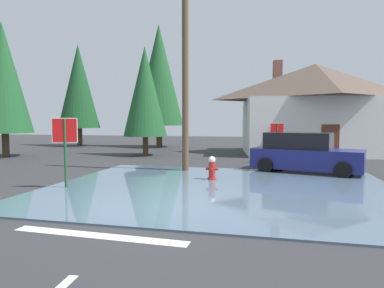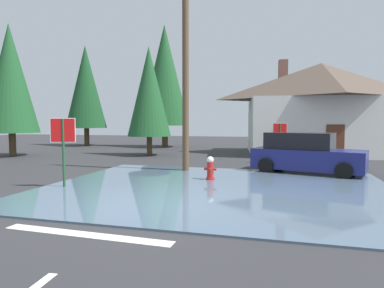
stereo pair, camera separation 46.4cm
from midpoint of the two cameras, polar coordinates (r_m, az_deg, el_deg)
ground_plane at (r=8.77m, az=-7.61°, el=-10.72°), size 80.00×80.00×0.10m
flood_puddle at (r=10.78m, az=3.53°, el=-7.54°), size 10.99×8.78×0.05m
lane_stop_bar at (r=6.80m, az=-17.79°, el=-14.73°), size 3.57×0.42×0.01m
stop_sign_near at (r=11.38m, az=-22.06°, el=0.93°), size 0.74×0.31×2.27m
fire_hydrant at (r=12.16m, az=2.34°, el=-4.26°), size 0.45×0.38×0.89m
utility_pole at (r=14.49m, az=-2.11°, el=13.53°), size 1.60×0.28×8.82m
stop_sign_far at (r=17.72m, az=13.65°, el=1.58°), size 0.72×0.26×2.09m
house at (r=23.91m, az=19.75°, el=5.95°), size 10.82×8.68×6.49m
parked_car at (r=14.78m, az=17.85°, el=-1.57°), size 4.72×2.97×1.70m
pine_tree_tall_left at (r=23.55m, az=-30.16°, el=9.81°), size 3.27×3.27×8.18m
pine_tree_mid_left at (r=21.40m, az=-8.69°, el=8.88°), size 2.75×2.75×6.88m
pine_tree_short_left at (r=31.39m, az=-19.28°, el=9.28°), size 3.57×3.57×8.91m
pine_tree_far_center at (r=28.58m, az=-6.17°, el=11.63°), size 4.10×4.10×10.26m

